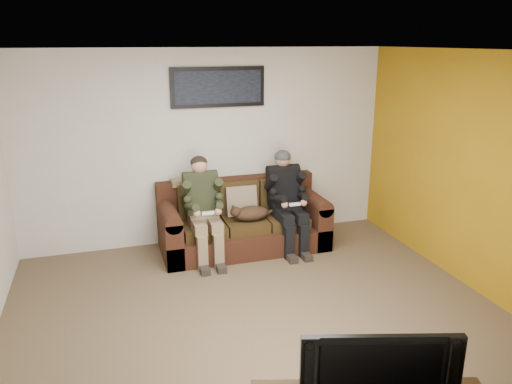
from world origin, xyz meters
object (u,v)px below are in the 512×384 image
object	(u,v)px
sofa	(242,223)
person_right	(286,195)
cat	(250,213)
person_left	(203,203)
television	(376,366)
framed_poster	(218,87)

from	to	relation	value
sofa	person_right	world-z (taller)	person_right
cat	person_left	bearing A→B (deg)	177.49
television	framed_poster	bearing A→B (deg)	106.23
person_left	sofa	bearing A→B (deg)	18.00
person_left	person_right	world-z (taller)	person_right
framed_poster	person_left	bearing A→B (deg)	-122.29
person_left	framed_poster	bearing A→B (deg)	57.71
person_left	cat	bearing A→B (deg)	-2.51
person_left	framed_poster	distance (m)	1.53
sofa	cat	bearing A→B (deg)	-77.56
television	person_left	bearing A→B (deg)	111.94
person_left	television	size ratio (longest dim) A/B	1.33
framed_poster	television	xyz separation A→B (m)	(-0.01, -4.17, -1.34)
cat	television	world-z (taller)	television
sofa	person_left	bearing A→B (deg)	-162.00
sofa	person_left	size ratio (longest dim) A/B	1.69
framed_poster	television	bearing A→B (deg)	-90.11
person_left	television	bearing A→B (deg)	-84.40
sofa	cat	distance (m)	0.29
person_left	cat	distance (m)	0.64
television	sofa	bearing A→B (deg)	103.18
person_right	framed_poster	bearing A→B (deg)	143.15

